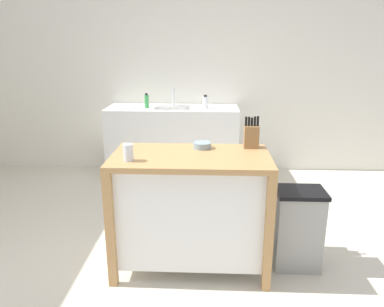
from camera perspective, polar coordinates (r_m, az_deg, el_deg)
ground_plane at (r=2.96m, az=-2.38°, el=-17.64°), size 6.85×6.85×0.00m
wall_back at (r=4.93m, az=-0.08°, el=12.41°), size 5.85×0.10×2.60m
kitchen_island at (r=2.80m, az=-0.18°, el=-7.97°), size 1.14×0.63×0.90m
knife_block at (r=2.85m, az=9.12°, el=2.71°), size 0.11×0.09×0.24m
bowl_stoneware_deep at (r=2.82m, az=1.56°, el=1.30°), size 0.14×0.14×0.05m
drinking_cup at (r=2.54m, az=-9.78°, el=0.15°), size 0.07×0.07×0.12m
trash_bin at (r=2.97m, az=15.95°, el=-11.04°), size 0.36×0.28×0.63m
sink_counter at (r=4.74m, az=-2.92°, el=1.80°), size 1.63×0.60×0.90m
sink_faucet at (r=4.77m, az=-2.86°, el=8.71°), size 0.02×0.02×0.22m
bottle_spray_cleaner at (r=4.61m, az=-7.00°, el=8.00°), size 0.05×0.05×0.18m
bottle_dish_soap at (r=4.56m, az=2.06°, el=7.92°), size 0.07×0.07×0.16m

